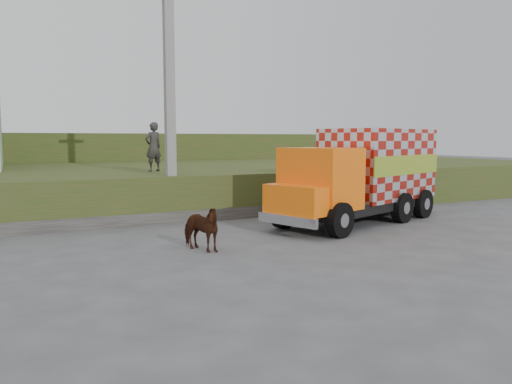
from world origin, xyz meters
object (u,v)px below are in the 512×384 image
utility_pole (170,96)px  pedestrian (153,147)px  cow (200,228)px  cargo_truck (363,174)px

utility_pole → pedestrian: bearing=88.0°
cow → pedestrian: (0.77, 7.08, 1.85)m
cargo_truck → pedestrian: 7.71m
utility_pole → cargo_truck: size_ratio=1.13×
cargo_truck → cow: 6.55m
cargo_truck → pedestrian: (-5.47, 5.36, 0.85)m
utility_pole → cargo_truck: utility_pole is taller
utility_pole → cargo_truck: 6.75m
cargo_truck → cow: bearing=176.2°
cow → pedestrian: bearing=59.3°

